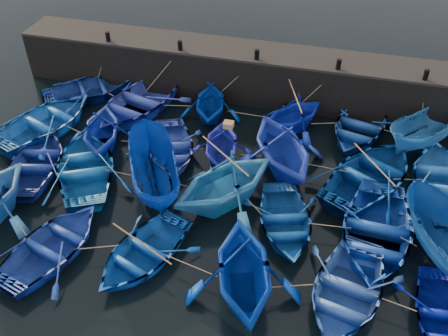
% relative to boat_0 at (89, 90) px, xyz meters
% --- Properties ---
extents(ground, '(120.00, 120.00, 0.00)m').
position_rel_boat_0_xyz_m(ground, '(8.74, -7.96, -0.50)').
color(ground, black).
rests_on(ground, ground).
extents(quay_wall, '(26.00, 2.50, 2.50)m').
position_rel_boat_0_xyz_m(quay_wall, '(8.74, 2.54, 0.75)').
color(quay_wall, black).
rests_on(quay_wall, ground).
extents(quay_top, '(26.00, 2.50, 0.12)m').
position_rel_boat_0_xyz_m(quay_top, '(8.74, 2.54, 2.06)').
color(quay_top, black).
rests_on(quay_top, quay_wall).
extents(bollard_0, '(0.24, 0.24, 0.50)m').
position_rel_boat_0_xyz_m(bollard_0, '(0.74, 1.64, 2.37)').
color(bollard_0, black).
rests_on(bollard_0, quay_top).
extents(bollard_1, '(0.24, 0.24, 0.50)m').
position_rel_boat_0_xyz_m(bollard_1, '(4.74, 1.64, 2.37)').
color(bollard_1, black).
rests_on(bollard_1, quay_top).
extents(bollard_2, '(0.24, 0.24, 0.50)m').
position_rel_boat_0_xyz_m(bollard_2, '(8.74, 1.64, 2.37)').
color(bollard_2, black).
rests_on(bollard_2, quay_top).
extents(bollard_3, '(0.24, 0.24, 0.50)m').
position_rel_boat_0_xyz_m(bollard_3, '(12.74, 1.64, 2.37)').
color(bollard_3, black).
rests_on(bollard_3, quay_top).
extents(bollard_4, '(0.24, 0.24, 0.50)m').
position_rel_boat_0_xyz_m(bollard_4, '(16.74, 1.64, 2.37)').
color(bollard_4, black).
rests_on(bollard_4, quay_top).
extents(boat_0, '(5.90, 5.64, 1.00)m').
position_rel_boat_0_xyz_m(boat_0, '(0.00, 0.00, 0.00)').
color(boat_0, navy).
rests_on(boat_0, ground).
extents(boat_1, '(5.54, 6.68, 1.20)m').
position_rel_boat_0_xyz_m(boat_1, '(3.07, -0.61, 0.10)').
color(boat_1, blue).
rests_on(boat_1, ground).
extents(boat_2, '(3.84, 4.22, 1.91)m').
position_rel_boat_0_xyz_m(boat_2, '(6.82, -0.21, 0.46)').
color(boat_2, '#00319A').
rests_on(boat_2, ground).
extents(boat_3, '(4.87, 4.94, 1.97)m').
position_rel_boat_0_xyz_m(boat_3, '(11.01, -0.27, 0.49)').
color(boat_3, '#0D24C5').
rests_on(boat_3, ground).
extents(boat_4, '(4.59, 5.61, 1.02)m').
position_rel_boat_0_xyz_m(boat_4, '(14.17, 0.18, 0.01)').
color(boat_4, navy).
rests_on(boat_4, ground).
extents(boat_5, '(4.34, 4.76, 1.82)m').
position_rel_boat_0_xyz_m(boat_5, '(17.09, -0.13, 0.41)').
color(boat_5, '#276AAF').
rests_on(boat_5, ground).
extents(boat_6, '(5.63, 6.52, 1.14)m').
position_rel_boat_0_xyz_m(boat_6, '(-0.59, -3.35, 0.07)').
color(boat_6, '#1453A5').
rests_on(boat_6, ground).
extents(boat_7, '(4.56, 4.90, 2.11)m').
position_rel_boat_0_xyz_m(boat_7, '(2.70, -3.88, 0.55)').
color(boat_7, '#102D9C').
rests_on(boat_7, ground).
extents(boat_8, '(4.62, 5.32, 0.92)m').
position_rel_boat_0_xyz_m(boat_8, '(5.94, -3.73, -0.04)').
color(boat_8, blue).
rests_on(boat_8, ground).
extents(boat_9, '(3.82, 4.22, 1.93)m').
position_rel_boat_0_xyz_m(boat_9, '(8.31, -3.48, 0.47)').
color(boat_9, '#1A219F').
rests_on(boat_9, ground).
extents(boat_10, '(6.12, 6.35, 2.57)m').
position_rel_boat_0_xyz_m(boat_10, '(11.00, -3.38, 0.79)').
color(boat_10, '#1933B3').
rests_on(boat_10, ground).
extents(boat_11, '(6.27, 6.91, 1.17)m').
position_rel_boat_0_xyz_m(boat_11, '(14.85, -3.49, 0.09)').
color(boat_11, navy).
rests_on(boat_11, ground).
extents(boat_12, '(4.49, 5.94, 1.16)m').
position_rel_boat_0_xyz_m(boat_12, '(17.85, -3.21, 0.08)').
color(boat_12, '#1C5BAA').
rests_on(boat_12, ground).
extents(boat_13, '(4.32, 5.33, 0.98)m').
position_rel_boat_0_xyz_m(boat_13, '(0.61, -6.21, -0.01)').
color(boat_13, navy).
rests_on(boat_13, ground).
extents(boat_14, '(5.73, 6.38, 1.09)m').
position_rel_boat_0_xyz_m(boat_14, '(2.89, -5.99, 0.05)').
color(boat_14, '#155EAB').
rests_on(boat_14, ground).
extents(boat_15, '(4.16, 5.50, 2.01)m').
position_rel_boat_0_xyz_m(boat_15, '(6.06, -6.06, 0.51)').
color(boat_15, navy).
rests_on(boat_15, ground).
extents(boat_16, '(6.24, 6.35, 2.53)m').
position_rel_boat_0_xyz_m(boat_16, '(9.15, -6.19, 0.77)').
color(boat_16, '#2876BB').
rests_on(boat_16, ground).
extents(boat_17, '(4.21, 5.01, 0.89)m').
position_rel_boat_0_xyz_m(boat_17, '(11.74, -6.96, -0.05)').
color(boat_17, '#104B8F').
rests_on(boat_17, ground).
extents(boat_18, '(4.31, 5.79, 1.15)m').
position_rel_boat_0_xyz_m(boat_18, '(15.13, -6.80, 0.08)').
color(boat_18, '#1240A5').
rests_on(boat_18, ground).
extents(boat_19, '(4.10, 5.26, 1.93)m').
position_rel_boat_0_xyz_m(boat_19, '(17.49, -7.11, 0.47)').
color(boat_19, navy).
rests_on(boat_19, ground).
extents(boat_21, '(4.44, 5.34, 0.96)m').
position_rel_boat_0_xyz_m(boat_21, '(3.75, -10.40, -0.02)').
color(boat_21, navy).
rests_on(boat_21, ground).
extents(boat_22, '(4.43, 5.17, 0.90)m').
position_rel_boat_0_xyz_m(boat_22, '(7.03, -9.82, -0.05)').
color(boat_22, '#0D49A1').
rests_on(boat_22, ground).
extents(boat_23, '(5.19, 5.60, 2.42)m').
position_rel_boat_0_xyz_m(boat_23, '(10.86, -10.26, 0.71)').
color(boat_23, '#002B98').
rests_on(boat_23, ground).
extents(boat_24, '(4.30, 5.38, 1.00)m').
position_rel_boat_0_xyz_m(boat_24, '(14.25, -9.70, 0.00)').
color(boat_24, blue).
rests_on(boat_24, ground).
extents(boat_25, '(3.34, 4.41, 0.86)m').
position_rel_boat_0_xyz_m(boat_25, '(17.41, -9.98, -0.07)').
color(boat_25, '#000D7D').
rests_on(boat_25, ground).
extents(wooden_crate, '(0.43, 0.38, 0.26)m').
position_rel_boat_0_xyz_m(wooden_crate, '(8.61, -3.48, 1.56)').
color(wooden_crate, olive).
rests_on(wooden_crate, boat_9).
extents(mooring_ropes, '(17.13, 11.99, 2.10)m').
position_rel_boat_0_xyz_m(mooring_ropes, '(8.76, -2.95, 0.39)').
color(mooring_ropes, tan).
rests_on(mooring_ropes, ground).
extents(loose_oars, '(10.08, 11.63, 1.69)m').
position_rel_boat_0_xyz_m(loose_oars, '(10.51, -4.94, 1.18)').
color(loose_oars, '#99724C').
rests_on(loose_oars, ground).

